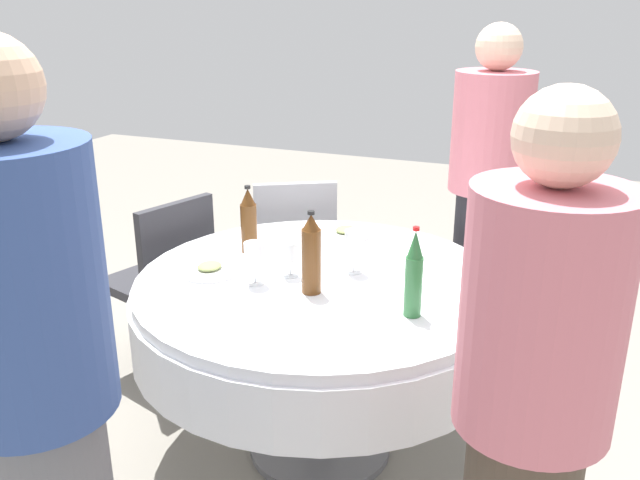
{
  "coord_description": "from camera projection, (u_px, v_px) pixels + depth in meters",
  "views": [
    {
      "loc": [
        -2.1,
        -0.86,
        1.71
      ],
      "look_at": [
        0.0,
        0.0,
        0.89
      ],
      "focal_mm": 37.95,
      "sensor_mm": 36.0,
      "label": 1
    }
  ],
  "objects": [
    {
      "name": "plate_front",
      "position": [
        346.0,
        233.0,
        2.9
      ],
      "size": [
        0.21,
        0.21,
        0.04
      ],
      "color": "white",
      "rests_on": "dining_table"
    },
    {
      "name": "bottle_brown_far",
      "position": [
        249.0,
        222.0,
        2.67
      ],
      "size": [
        0.06,
        0.06,
        0.27
      ],
      "color": "#593314",
      "rests_on": "dining_table"
    },
    {
      "name": "chair_right",
      "position": [
        166.0,
        273.0,
        3.08
      ],
      "size": [
        0.5,
        0.5,
        0.87
      ],
      "rotation": [
        0.0,
        0.0,
        -0.3
      ],
      "color": "#2D2D33",
      "rests_on": "ground_plane"
    },
    {
      "name": "bottle_green_mid",
      "position": [
        414.0,
        275.0,
        2.13
      ],
      "size": [
        0.06,
        0.06,
        0.3
      ],
      "color": "#2D6B38",
      "rests_on": "dining_table"
    },
    {
      "name": "dining_table",
      "position": [
        320.0,
        315.0,
        2.51
      ],
      "size": [
        1.38,
        1.38,
        0.74
      ],
      "color": "white",
      "rests_on": "ground_plane"
    },
    {
      "name": "wine_glass_west",
      "position": [
        290.0,
        252.0,
        2.45
      ],
      "size": [
        0.06,
        0.06,
        0.13
      ],
      "color": "white",
      "rests_on": "dining_table"
    },
    {
      "name": "plate_north",
      "position": [
        210.0,
        270.0,
        2.51
      ],
      "size": [
        0.22,
        0.22,
        0.04
      ],
      "color": "white",
      "rests_on": "dining_table"
    },
    {
      "name": "person_mid",
      "position": [
        485.0,
        203.0,
        3.0
      ],
      "size": [
        0.34,
        0.34,
        1.61
      ],
      "rotation": [
        0.0,
        0.0,
        4.22
      ],
      "color": "#26262B",
      "rests_on": "ground_plane"
    },
    {
      "name": "wine_glass_right",
      "position": [
        354.0,
        243.0,
        2.47
      ],
      "size": [
        0.07,
        0.07,
        0.16
      ],
      "color": "white",
      "rests_on": "dining_table"
    },
    {
      "name": "chair_south",
      "position": [
        294.0,
        245.0,
        3.42
      ],
      "size": [
        0.55,
        0.55,
        0.87
      ],
      "rotation": [
        0.0,
        0.0,
        -1.04
      ],
      "color": "#99999E",
      "rests_on": "ground_plane"
    },
    {
      "name": "ground_plane",
      "position": [
        320.0,
        447.0,
        2.71
      ],
      "size": [
        10.0,
        10.0,
        0.0
      ],
      "primitive_type": "plane",
      "color": "gray"
    },
    {
      "name": "person_far",
      "position": [
        528.0,
        426.0,
        1.49
      ],
      "size": [
        0.34,
        0.34,
        1.56
      ],
      "rotation": [
        0.0,
        0.0,
        2.39
      ],
      "color": "#4C3F33",
      "rests_on": "ground_plane"
    },
    {
      "name": "fork_near",
      "position": [
        404.0,
        265.0,
        2.58
      ],
      "size": [
        0.18,
        0.03,
        0.0
      ],
      "primitive_type": "cube",
      "rotation": [
        0.0,
        0.0,
        0.11
      ],
      "color": "silver",
      "rests_on": "dining_table"
    },
    {
      "name": "wine_glass_left",
      "position": [
        254.0,
        254.0,
        2.37
      ],
      "size": [
        0.07,
        0.07,
        0.16
      ],
      "color": "white",
      "rests_on": "dining_table"
    },
    {
      "name": "bottle_brown_near",
      "position": [
        311.0,
        255.0,
        2.3
      ],
      "size": [
        0.07,
        0.07,
        0.3
      ],
      "color": "#593314",
      "rests_on": "dining_table"
    },
    {
      "name": "person_west",
      "position": [
        41.0,
        411.0,
        1.45
      ],
      "size": [
        0.34,
        0.34,
        1.66
      ],
      "rotation": [
        0.0,
        0.0,
        1.43
      ],
      "color": "slate",
      "rests_on": "ground_plane"
    }
  ]
}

